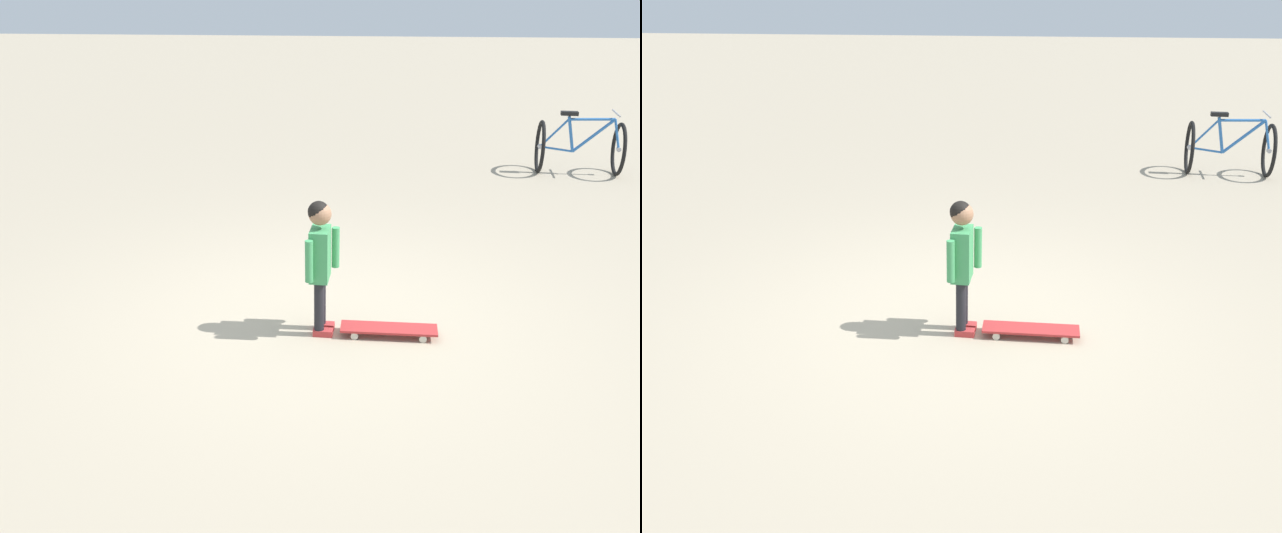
% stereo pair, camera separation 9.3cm
% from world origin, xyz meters
% --- Properties ---
extents(ground_plane, '(50.00, 50.00, 0.00)m').
position_xyz_m(ground_plane, '(0.00, 0.00, 0.00)').
color(ground_plane, tan).
extents(child_person, '(0.24, 0.36, 1.06)m').
position_xyz_m(child_person, '(-0.04, 0.22, 0.66)').
color(child_person, black).
rests_on(child_person, ground).
extents(skateboard, '(0.74, 0.20, 0.07)m').
position_xyz_m(skateboard, '(-0.57, 0.25, 0.06)').
color(skateboard, '#B22D2D').
rests_on(skateboard, ground).
extents(bicycle_near, '(1.13, 0.80, 0.85)m').
position_xyz_m(bicycle_near, '(-3.16, -4.68, 0.38)').
color(bicycle_near, black).
rests_on(bicycle_near, ground).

